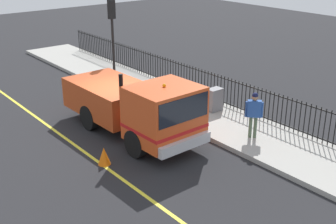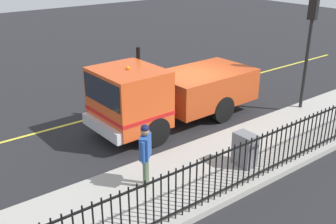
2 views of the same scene
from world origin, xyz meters
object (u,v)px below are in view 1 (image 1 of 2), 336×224
at_px(worker_standing, 254,110).
at_px(utility_cabinet, 215,100).
at_px(traffic_cone, 104,156).
at_px(work_truck, 138,105).
at_px(traffic_light_near, 112,27).

distance_m(worker_standing, utility_cabinet, 2.94).
height_order(utility_cabinet, traffic_cone, utility_cabinet).
xyz_separation_m(work_truck, traffic_cone, (-2.08, -0.99, -0.96)).
bearing_deg(work_truck, traffic_cone, 24.30).
relative_size(utility_cabinet, traffic_cone, 1.60).
bearing_deg(utility_cabinet, traffic_light_near, 108.61).
relative_size(worker_standing, utility_cabinet, 1.79).
height_order(work_truck, traffic_cone, work_truck).
bearing_deg(traffic_light_near, work_truck, 60.90).
xyz_separation_m(traffic_light_near, traffic_cone, (-4.16, -5.90, -2.81)).
xyz_separation_m(work_truck, worker_standing, (2.95, -2.85, -0.05)).
height_order(worker_standing, utility_cabinet, worker_standing).
relative_size(work_truck, traffic_cone, 10.64).
distance_m(work_truck, worker_standing, 4.10).
bearing_deg(traffic_cone, work_truck, 25.54).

